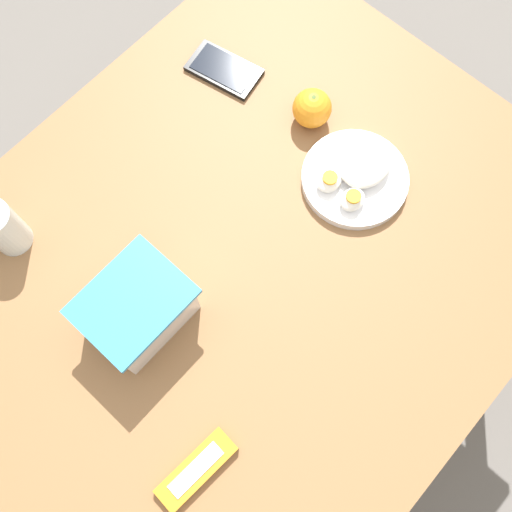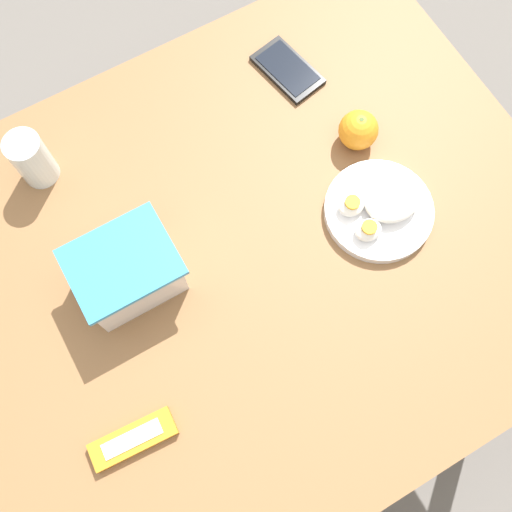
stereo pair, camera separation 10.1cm
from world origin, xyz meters
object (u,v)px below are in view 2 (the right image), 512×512
food_container (128,273)px  rice_plate (381,208)px  cell_phone (287,70)px  candy_bar (133,439)px  orange_fruit (358,130)px  drinking_glass (32,159)px

food_container → rice_plate: (0.44, -0.10, -0.03)m
cell_phone → candy_bar: bearing=-140.1°
orange_fruit → rice_plate: (-0.04, -0.14, -0.02)m
food_container → candy_bar: bearing=-115.9°
rice_plate → orange_fruit: bearing=73.4°
candy_bar → cell_phone: (0.56, 0.47, -0.00)m
orange_fruit → rice_plate: bearing=-106.6°
orange_fruit → cell_phone: bearing=99.5°
candy_bar → food_container: bearing=64.1°
cell_phone → food_container: bearing=-152.4°
food_container → orange_fruit: 0.48m
food_container → orange_fruit: bearing=4.9°
food_container → orange_fruit: (0.48, 0.04, -0.01)m
drinking_glass → cell_phone: bearing=-3.9°
rice_plate → candy_bar: bearing=-166.5°
rice_plate → drinking_glass: bearing=143.0°
food_container → drinking_glass: size_ratio=1.56×
food_container → cell_phone: bearing=27.6°
drinking_glass → candy_bar: bearing=-96.7°
orange_fruit → cell_phone: orange_fruit is taller
orange_fruit → candy_bar: orange_fruit is taller
food_container → drinking_glass: 0.27m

